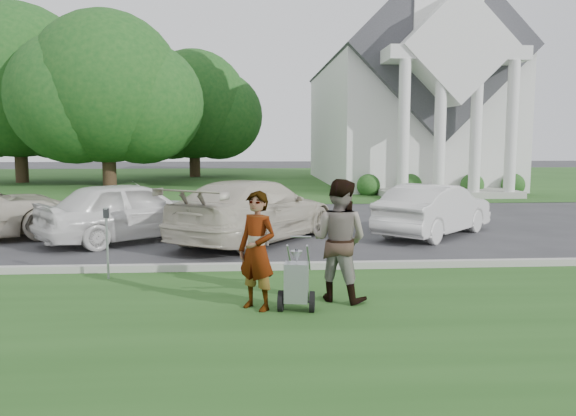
{
  "coord_description": "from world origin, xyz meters",
  "views": [
    {
      "loc": [
        0.01,
        -10.28,
        2.54
      ],
      "look_at": [
        0.68,
        0.0,
        1.3
      ],
      "focal_mm": 35.0,
      "sensor_mm": 36.0,
      "label": 1
    }
  ],
  "objects": [
    {
      "name": "car_d",
      "position": [
        4.93,
        4.41,
        0.69
      ],
      "size": [
        3.99,
        4.03,
        1.39
      ],
      "primitive_type": "imported",
      "rotation": [
        0.0,
        0.0,
        2.37
      ],
      "color": "silver",
      "rests_on": "ground"
    },
    {
      "name": "person_left",
      "position": [
        0.08,
        -2.03,
        0.89
      ],
      "size": [
        0.77,
        0.74,
        1.79
      ],
      "primitive_type": "imported",
      "rotation": [
        0.0,
        0.0,
        -0.69
      ],
      "color": "#999999",
      "rests_on": "ground"
    },
    {
      "name": "car_c",
      "position": [
        0.09,
        3.85,
        0.78
      ],
      "size": [
        4.83,
        5.71,
        1.57
      ],
      "primitive_type": "imported",
      "rotation": [
        0.0,
        0.0,
        2.55
      ],
      "color": "beige",
      "rests_on": "ground"
    },
    {
      "name": "tree_far",
      "position": [
        -14.01,
        24.99,
        5.69
      ],
      "size": [
        11.64,
        9.2,
        10.73
      ],
      "color": "#332316",
      "rests_on": "ground"
    },
    {
      "name": "church",
      "position": [
        9.0,
        23.11,
        5.94
      ],
      "size": [
        9.19,
        19.0,
        24.1
      ],
      "color": "white",
      "rests_on": "ground"
    },
    {
      "name": "car_b",
      "position": [
        -3.07,
        4.1,
        0.77
      ],
      "size": [
        4.72,
        4.19,
        1.55
      ],
      "primitive_type": "imported",
      "rotation": [
        0.0,
        0.0,
        2.22
      ],
      "color": "white",
      "rests_on": "ground"
    },
    {
      "name": "tree_back",
      "position": [
        -4.01,
        29.99,
        4.73
      ],
      "size": [
        9.61,
        7.6,
        8.89
      ],
      "color": "#332316",
      "rests_on": "ground"
    },
    {
      "name": "grass_strip",
      "position": [
        0.0,
        -3.0,
        0.01
      ],
      "size": [
        80.0,
        7.0,
        0.01
      ],
      "primitive_type": "cube",
      "color": "#214919",
      "rests_on": "ground"
    },
    {
      "name": "ground",
      "position": [
        0.0,
        0.0,
        0.0
      ],
      "size": [
        120.0,
        120.0,
        0.0
      ],
      "primitive_type": "plane",
      "color": "#333335",
      "rests_on": "ground"
    },
    {
      "name": "striping_cart",
      "position": [
        0.67,
        -2.17,
        0.43
      ],
      "size": [
        0.61,
        1.13,
        1.0
      ],
      "rotation": [
        0.0,
        0.0,
        -0.16
      ],
      "color": "black",
      "rests_on": "ground"
    },
    {
      "name": "parking_meter_near",
      "position": [
        -2.63,
        0.01,
        0.84
      ],
      "size": [
        0.1,
        0.09,
        1.33
      ],
      "color": "#989AA0",
      "rests_on": "ground"
    },
    {
      "name": "person_right",
      "position": [
        1.38,
        -1.63,
        0.97
      ],
      "size": [
        1.18,
        1.12,
        1.93
      ],
      "primitive_type": "imported",
      "rotation": [
        0.0,
        0.0,
        2.59
      ],
      "color": "#999999",
      "rests_on": "ground"
    },
    {
      "name": "church_lawn",
      "position": [
        0.0,
        27.0,
        0.01
      ],
      "size": [
        80.0,
        30.0,
        0.01
      ],
      "primitive_type": "cube",
      "color": "#214919",
      "rests_on": "ground"
    },
    {
      "name": "tree_left",
      "position": [
        -8.01,
        21.99,
        5.11
      ],
      "size": [
        10.63,
        8.4,
        9.71
      ],
      "color": "#332316",
      "rests_on": "ground"
    },
    {
      "name": "curb",
      "position": [
        0.0,
        0.55,
        0.07
      ],
      "size": [
        80.0,
        0.18,
        0.15
      ],
      "primitive_type": "cube",
      "color": "#9E9E93",
      "rests_on": "ground"
    }
  ]
}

